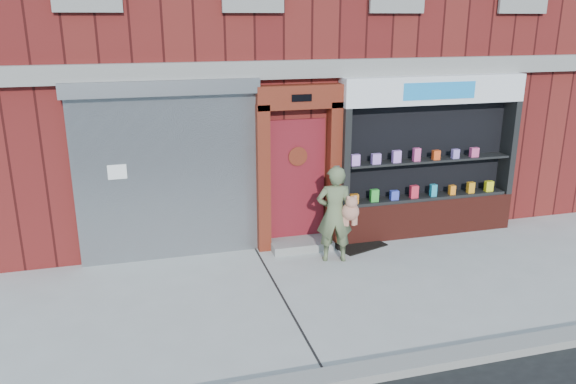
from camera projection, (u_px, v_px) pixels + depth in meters
name	position (u px, v px, depth m)	size (l,w,h in m)	color
ground	(378.00, 284.00, 8.74)	(80.00, 80.00, 0.00)	#9E9E99
curb	(452.00, 358.00, 6.75)	(60.00, 0.30, 0.12)	gray
building	(280.00, 17.00, 13.08)	(12.00, 8.16, 8.00)	#571513
shutter_bay	(167.00, 161.00, 9.25)	(3.10, 0.30, 3.04)	gray
red_door_bay	(299.00, 168.00, 9.83)	(1.52, 0.58, 2.90)	#601D10
pharmacy_bay	(428.00, 164.00, 10.45)	(3.50, 0.41, 3.00)	#581C14
woman	(336.00, 214.00, 9.38)	(0.73, 0.53, 1.67)	#5C6844
doormat	(358.00, 245.00, 10.24)	(0.89, 0.62, 0.02)	black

